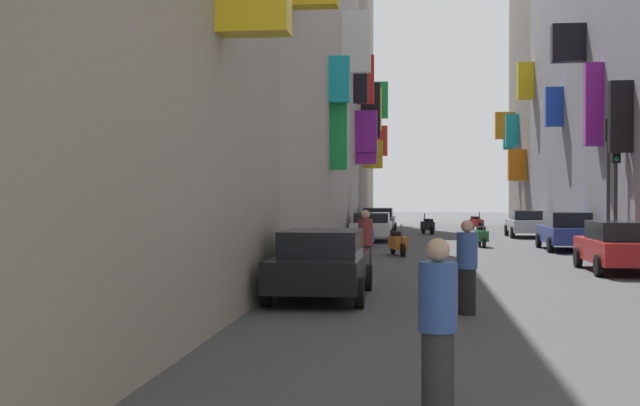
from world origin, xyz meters
TOP-DOWN VIEW (x-y plane):
  - ground_plane at (0.00, 30.00)m, footprint 140.00×140.00m
  - building_left_mid_a at (-7.99, 28.06)m, footprint 7.22×22.28m
  - building_left_mid_b at (-7.96, 41.45)m, footprint 7.14×4.48m
  - building_left_mid_c at (-7.98, 47.98)m, footprint 7.15×8.59m
  - building_left_far at (-7.99, 56.14)m, footprint 7.20×7.72m
  - building_right_mid_c at (7.99, 39.65)m, footprint 7.35×17.88m
  - building_right_far at (7.98, 54.29)m, footprint 7.34×11.41m
  - parked_car_silver at (3.83, 41.20)m, footprint 1.91×4.11m
  - parked_car_grey at (-3.91, 43.66)m, footprint 1.98×4.17m
  - parked_car_red at (3.88, 21.93)m, footprint 1.97×4.28m
  - parked_car_white at (-3.90, 36.69)m, footprint 1.99×4.03m
  - parked_car_black at (-3.87, 15.32)m, footprint 2.01×4.45m
  - parked_car_blue at (4.02, 31.18)m, footprint 1.85×4.42m
  - scooter_orange at (-2.50, 27.76)m, footprint 0.74×1.96m
  - scooter_black at (-1.18, 43.97)m, footprint 0.78×1.91m
  - scooter_green at (0.90, 32.96)m, footprint 0.50×1.92m
  - scooter_red at (1.84, 49.08)m, footprint 0.76×1.72m
  - scooter_white at (-3.50, 47.49)m, footprint 0.76×1.84m
  - scooter_blue at (-3.79, 32.05)m, footprint 0.44×1.81m
  - pedestrian_crossing at (-1.66, 6.01)m, footprint 0.47×0.47m
  - pedestrian_near_left at (-3.16, 19.34)m, footprint 0.38×0.38m
  - pedestrian_near_right at (-0.94, 13.17)m, footprint 0.53×0.53m
  - traffic_light_near_corner at (4.59, 26.60)m, footprint 0.26×0.34m
  - traffic_light_far_corner at (4.61, 25.64)m, footprint 0.26×0.34m

SIDE VIEW (x-z plane):
  - ground_plane at x=0.00m, z-range 0.00..0.00m
  - scooter_red at x=1.84m, z-range -0.10..1.03m
  - scooter_blue at x=-3.79m, z-range -0.10..1.03m
  - scooter_white at x=-3.50m, z-range -0.10..1.03m
  - scooter_green at x=0.90m, z-range -0.10..1.03m
  - scooter_black at x=-1.18m, z-range -0.10..1.03m
  - scooter_orange at x=-2.50m, z-range -0.10..1.03m
  - parked_car_white at x=-3.90m, z-range 0.05..1.39m
  - parked_car_silver at x=3.83m, z-range 0.04..1.42m
  - parked_car_black at x=-3.87m, z-range 0.04..1.48m
  - parked_car_red at x=3.88m, z-range 0.04..1.48m
  - parked_car_grey at x=-3.91m, z-range 0.04..1.50m
  - parked_car_blue at x=4.02m, z-range 0.03..1.54m
  - pedestrian_near_right at x=-0.94m, z-range 0.00..1.73m
  - pedestrian_crossing at x=-1.66m, z-range 0.00..1.78m
  - pedestrian_near_left at x=-3.16m, z-range 0.00..1.80m
  - traffic_light_far_corner at x=4.61m, z-range 0.74..4.71m
  - traffic_light_near_corner at x=4.59m, z-range 0.82..5.56m
  - building_left_mid_b at x=-7.96m, z-range -0.01..14.22m
  - building_left_mid_c at x=-7.98m, z-range -0.01..15.47m
  - building_right_far at x=7.98m, z-range -0.01..16.38m
  - building_left_mid_a at x=-7.99m, z-range 0.00..17.53m
  - building_left_far at x=-7.99m, z-range -0.01..19.91m
  - building_right_mid_c at x=7.99m, z-range 0.00..20.81m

